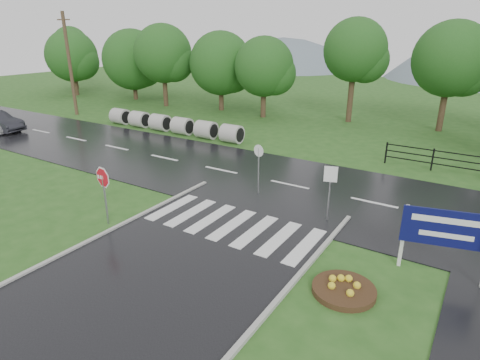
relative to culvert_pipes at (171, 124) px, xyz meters
The scene contains 12 objects.
ground 19.14m from the culvert_pipes, 51.65° to the right, with size 120.00×120.00×0.00m, color #28551C.
main_road 12.89m from the culvert_pipes, 22.84° to the right, with size 90.00×8.00×0.04m, color black.
crosswalk 15.53m from the culvert_pipes, 40.12° to the right, with size 6.50×2.80×0.02m.
hills 54.74m from the culvert_pipes, 72.92° to the left, with size 102.00×48.00×48.00m.
treeline 15.72m from the culvert_pipes, 34.97° to the left, with size 83.20×5.20×10.00m.
culvert_pipes is the anchor object (origin of this frame).
stop_sign 14.65m from the culvert_pipes, 58.05° to the right, with size 1.08×0.16×2.45m.
estate_billboard 21.20m from the culvert_pipes, 26.43° to the right, with size 2.45×0.67×2.19m.
flower_bed 20.52m from the culvert_pipes, 34.94° to the right, with size 1.80×1.80×0.36m.
reg_sign_small 16.66m from the culvert_pipes, 27.42° to the right, with size 0.48×0.17×2.25m.
reg_sign_round 13.04m from the culvert_pipes, 31.20° to the right, with size 0.53×0.14×2.33m.
utility_pole_west 11.97m from the culvert_pipes, behind, with size 1.50×0.28×8.40m.
Camera 1 is at (7.55, -6.38, 7.03)m, focal length 30.00 mm.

